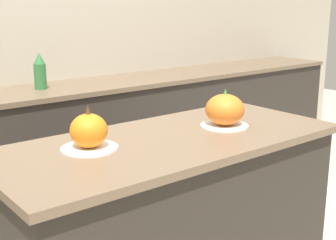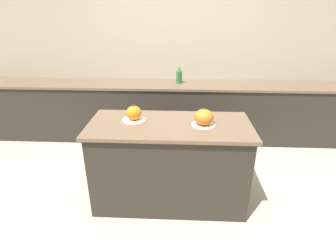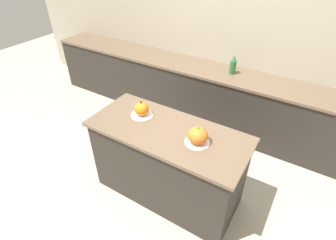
# 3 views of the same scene
# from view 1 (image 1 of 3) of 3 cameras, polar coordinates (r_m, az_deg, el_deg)

# --- Properties ---
(wall_back) EXTENTS (8.00, 0.06, 2.50)m
(wall_back) POSITION_cam_1_polar(r_m,az_deg,el_deg) (3.61, -18.67, 9.69)
(wall_back) COLOR #B2A893
(wall_back) RESTS_ON ground_plane
(kitchen_island) EXTENTS (1.60, 0.70, 0.91)m
(kitchen_island) POSITION_cam_1_polar(r_m,az_deg,el_deg) (2.24, 0.26, -13.30)
(kitchen_island) COLOR #2D2823
(kitchen_island) RESTS_ON ground_plane
(back_counter) EXTENTS (6.00, 0.60, 0.90)m
(back_counter) POSITION_cam_1_polar(r_m,az_deg,el_deg) (3.46, -15.71, -3.84)
(back_counter) COLOR #2D2823
(back_counter) RESTS_ON ground_plane
(pumpkin_cake_left) EXTENTS (0.23, 0.23, 0.19)m
(pumpkin_cake_left) POSITION_cam_1_polar(r_m,az_deg,el_deg) (1.92, -9.63, -1.52)
(pumpkin_cake_left) COLOR white
(pumpkin_cake_left) RESTS_ON kitchen_island
(pumpkin_cake_right) EXTENTS (0.23, 0.23, 0.18)m
(pumpkin_cake_right) POSITION_cam_1_polar(r_m,az_deg,el_deg) (2.25, 6.94, 1.12)
(pumpkin_cake_right) COLOR white
(pumpkin_cake_right) RESTS_ON kitchen_island
(bottle_tall) EXTENTS (0.08, 0.08, 0.25)m
(bottle_tall) POSITION_cam_1_polar(r_m,az_deg,el_deg) (3.39, -15.35, 5.70)
(bottle_tall) COLOR #2D6B38
(bottle_tall) RESTS_ON back_counter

